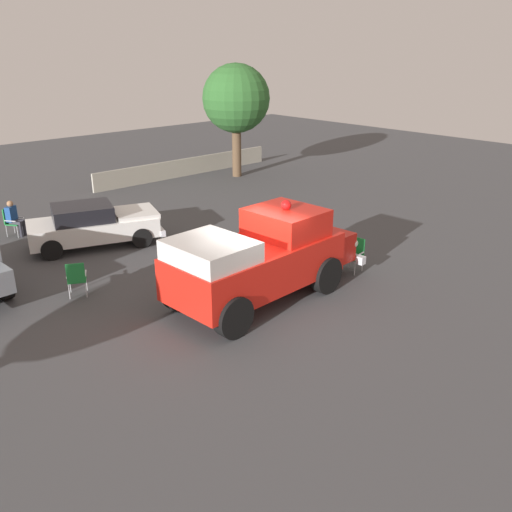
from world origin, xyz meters
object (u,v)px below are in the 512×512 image
Objects in this scene: classic_hot_rod at (94,224)px; lawn_chair_by_car at (355,252)px; traffic_cone at (243,236)px; lawn_chair_near_truck at (11,220)px; oak_tree_left at (236,99)px; lawn_chair_spare at (76,277)px; vintage_fire_truck at (262,257)px; spectator_seated at (14,217)px.

lawn_chair_by_car is at bearing 122.46° from classic_hot_rod.
lawn_chair_by_car reaches higher than traffic_cone.
lawn_chair_near_truck is 1.61× the size of traffic_cone.
classic_hot_rod is at bearing 24.11° from oak_tree_left.
lawn_chair_by_car is at bearing 64.52° from oak_tree_left.
traffic_cone is at bearing 137.89° from classic_hot_rod.
oak_tree_left is (-12.83, -8.15, 3.31)m from lawn_chair_spare.
vintage_fire_truck reaches higher than traffic_cone.
lawn_chair_by_car is at bearing 150.66° from lawn_chair_spare.
classic_hot_rod is 4.63× the size of lawn_chair_spare.
lawn_chair_by_car is at bearing 172.03° from vintage_fire_truck.
vintage_fire_truck is 1.07× the size of oak_tree_left.
classic_hot_rod is 3.66× the size of spectator_seated.
lawn_chair_spare is (0.64, 6.46, 0.00)m from lawn_chair_near_truck.
vintage_fire_truck is at bearing 51.67° from oak_tree_left.
lawn_chair_spare is 0.18× the size of oak_tree_left.
traffic_cone is (0.97, -4.03, -0.28)m from lawn_chair_by_car.
vintage_fire_truck reaches higher than classic_hot_rod.
classic_hot_rod is 4.17m from lawn_chair_spare.
classic_hot_rod reaches higher than lawn_chair_by_car.
lawn_chair_near_truck is at bearing -60.53° from classic_hot_rod.
lawn_chair_near_truck is 6.49m from lawn_chair_spare.
vintage_fire_truck is at bearing 136.14° from lawn_chair_spare.
lawn_chair_near_truck is 0.18× the size of oak_tree_left.
lawn_chair_spare is at bearing 32.43° from oak_tree_left.
lawn_chair_near_truck is (1.70, -3.00, -0.16)m from classic_hot_rod.
lawn_chair_by_car is (-6.42, 10.43, 0.00)m from lawn_chair_near_truck.
spectator_seated is at bearing -60.77° from classic_hot_rod.
spectator_seated reaches higher than lawn_chair_by_car.
spectator_seated reaches higher than lawn_chair_near_truck.
vintage_fire_truck reaches higher than lawn_chair_spare.
classic_hot_rod is 8.80m from lawn_chair_by_car.
vintage_fire_truck is 10.40m from lawn_chair_near_truck.
spectator_seated is (6.34, -10.32, 0.11)m from lawn_chair_by_car.
spectator_seated is 0.23× the size of oak_tree_left.
vintage_fire_truck is 4.41m from traffic_cone.
lawn_chair_near_truck is 8.40m from traffic_cone.
classic_hot_rod reaches higher than traffic_cone.
classic_hot_rod is 3.45m from lawn_chair_near_truck.
traffic_cone is (-2.45, -3.55, -0.89)m from vintage_fire_truck.
oak_tree_left is (-5.78, -12.12, 3.31)m from lawn_chair_by_car.
lawn_chair_near_truck is 0.79× the size of spectator_seated.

